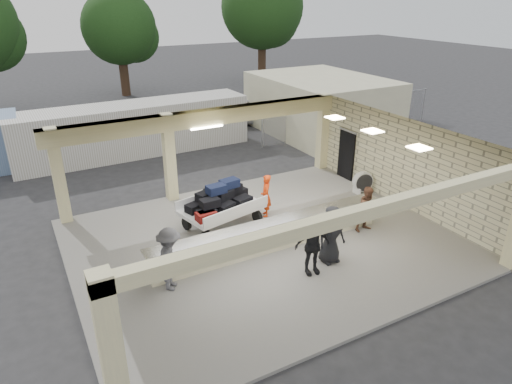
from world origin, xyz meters
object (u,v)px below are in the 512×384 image
passenger_b (312,245)px  passenger_c (170,259)px  luggage_cart (221,203)px  baggage_handler (266,196)px  car_dark (253,107)px  drum_fan (363,182)px  car_white_a (256,110)px  container_white (135,129)px  baggage_counter (272,235)px  passenger_a (368,209)px  car_white_b (329,102)px  passenger_d (331,235)px

passenger_b → passenger_c: passenger_c is taller
luggage_cart → baggage_handler: bearing=-14.6°
car_dark → drum_fan: bearing=173.2°
drum_fan → car_white_a: (1.74, 12.17, 0.20)m
luggage_cart → container_white: 9.63m
baggage_handler → luggage_cart: bearing=-68.5°
car_white_a → baggage_counter: bearing=175.2°
container_white → passenger_c: bearing=-102.4°
passenger_a → car_white_b: size_ratio=0.40×
passenger_b → car_white_b: 20.63m
passenger_b → car_white_a: passenger_b is taller
passenger_a → passenger_d: bearing=-158.5°
passenger_c → car_dark: passenger_c is taller
luggage_cart → container_white: container_white is taller
baggage_handler → passenger_c: (-4.52, -2.64, 0.13)m
baggage_counter → drum_fan: 5.87m
luggage_cart → passenger_a: bearing=-45.2°
baggage_counter → passenger_d: (1.18, -1.49, 0.43)m
baggage_counter → passenger_b: passenger_b is taller
baggage_counter → baggage_handler: (1.01, 2.14, 0.31)m
baggage_handler → car_white_a: bearing=176.1°
car_dark → container_white: 9.48m
baggage_counter → drum_fan: (5.50, 2.04, -0.00)m
baggage_counter → passenger_c: 3.57m
passenger_c → passenger_d: (4.69, -0.99, -0.01)m
baggage_handler → car_dark: 14.80m
baggage_counter → car_white_a: 15.95m
drum_fan → passenger_c: size_ratio=0.49×
passenger_d → car_dark: 18.07m
luggage_cart → car_dark: size_ratio=0.73×
container_white → drum_fan: bearing=-57.3°
passenger_d → car_white_b: bearing=52.8°
luggage_cart → passenger_c: bearing=-148.3°
passenger_a → container_white: (-4.62, 12.31, 0.37)m
drum_fan → passenger_c: passenger_c is taller
passenger_a → container_white: size_ratio=0.14×
passenger_d → passenger_c: bearing=167.9°
passenger_b → car_dark: bearing=76.0°
baggage_handler → car_white_b: 17.26m
baggage_counter → container_white: (-1.14, 11.81, 0.69)m
passenger_c → car_white_a: (10.75, 14.71, -0.24)m
passenger_b → car_white_a: 17.38m
luggage_cart → passenger_d: 4.17m
car_white_a → car_white_b: (5.92, 0.19, -0.15)m
container_white → passenger_a: bearing=-70.9°
car_white_a → passenger_a: bearing=-172.1°
passenger_a → luggage_cart: bearing=145.8°
baggage_counter → car_white_b: car_white_b is taller
passenger_d → car_white_a: passenger_d is taller
car_dark → passenger_c: bearing=147.2°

